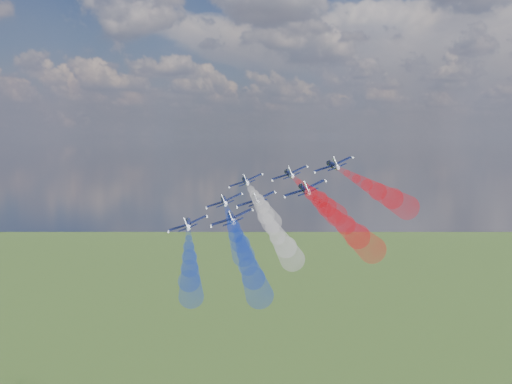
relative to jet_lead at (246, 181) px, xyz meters
The scene contains 16 objects.
jet_lead is the anchor object (origin of this frame).
trail_lead 26.90m from the jet_lead, 51.65° to the right, with size 4.07×43.01×4.07m, color white, non-canonical shape.
jet_inner_left 13.33m from the jet_lead, 81.82° to the right, with size 9.76×12.20×3.25m, color black, non-canonical shape.
trail_inner_left 38.84m from the jet_lead, 61.23° to the right, with size 4.07×43.01×4.07m, color #1737C8, non-canonical shape.
jet_inner_right 14.22m from the jet_lead, ahead, with size 9.76×12.20×3.25m, color black, non-canonical shape.
trail_inner_right 38.03m from the jet_lead, 36.62° to the right, with size 4.07×43.01×4.07m, color red, non-canonical shape.
jet_outer_left 27.21m from the jet_lead, 87.89° to the right, with size 9.76×12.20×3.25m, color black, non-canonical shape.
trail_outer_left 51.23m from the jet_lead, 69.47° to the right, with size 4.07×43.01×4.07m, color #1737C8, non-canonical shape.
jet_center_third 21.21m from the jet_lead, 51.04° to the right, with size 9.76×12.20×3.25m, color black, non-canonical shape.
trail_center_third 48.10m from the jet_lead, 51.38° to the right, with size 4.07×43.01×4.07m, color white, non-canonical shape.
jet_outer_right 29.03m from the jet_lead, 12.93° to the right, with size 9.76×12.20×3.25m, color black, non-canonical shape.
trail_outer_right 52.30m from the jet_lead, 31.64° to the right, with size 4.07×43.01×4.07m, color red, non-canonical shape.
jet_rear_left 32.64m from the jet_lead, 62.73° to the right, with size 9.76×12.20×3.25m, color black, non-canonical shape.
trail_rear_left 59.21m from the jet_lead, 57.70° to the right, with size 4.07×43.01×4.07m, color #1737C8, non-canonical shape.
jet_rear_right 33.65m from the jet_lead, 35.61° to the right, with size 9.76×12.20×3.25m, color black, non-canonical shape.
trail_rear_right 59.88m from the jet_lead, 42.71° to the right, with size 4.07×43.01×4.07m, color red, non-canonical shape.
Camera 1 is at (100.72, -124.57, 152.70)m, focal length 43.55 mm.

